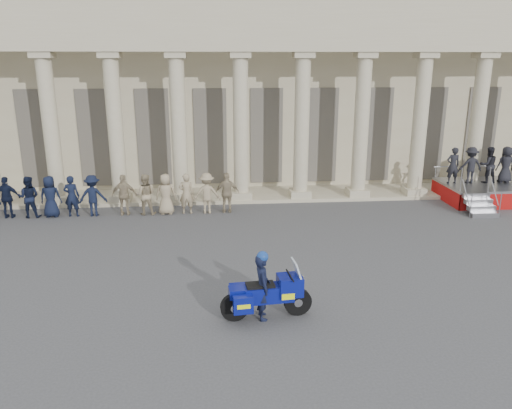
# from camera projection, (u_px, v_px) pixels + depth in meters

# --- Properties ---
(ground) EXTENTS (90.00, 90.00, 0.00)m
(ground) POSITION_uv_depth(u_px,v_px,m) (211.00, 278.00, 14.21)
(ground) COLOR #3C3C3E
(ground) RESTS_ON ground
(building) EXTENTS (40.00, 12.50, 9.00)m
(building) POSITION_uv_depth(u_px,v_px,m) (210.00, 88.00, 27.04)
(building) COLOR tan
(building) RESTS_ON ground
(officer_rank) EXTENTS (15.07, 0.63, 1.65)m
(officer_rank) POSITION_uv_depth(u_px,v_px,m) (44.00, 197.00, 19.53)
(officer_rank) COLOR black
(officer_rank) RESTS_ON ground
(reviewing_stand) EXTENTS (3.99, 3.80, 2.37)m
(reviewing_stand) POSITION_uv_depth(u_px,v_px,m) (488.00, 173.00, 21.66)
(reviewing_stand) COLOR gray
(reviewing_stand) RESTS_ON ground
(motorcycle) EXTENTS (2.23, 0.94, 1.43)m
(motorcycle) POSITION_uv_depth(u_px,v_px,m) (267.00, 294.00, 11.91)
(motorcycle) COLOR black
(motorcycle) RESTS_ON ground
(rider) EXTENTS (0.45, 0.63, 1.72)m
(rider) POSITION_uv_depth(u_px,v_px,m) (262.00, 285.00, 11.82)
(rider) COLOR black
(rider) RESTS_ON ground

